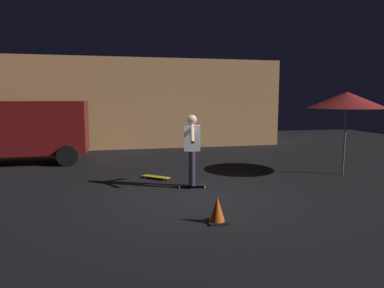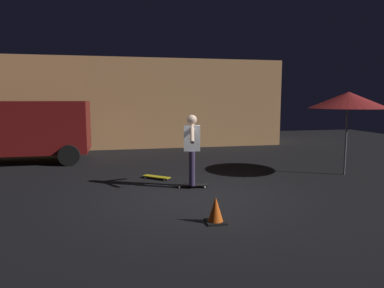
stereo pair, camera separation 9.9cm
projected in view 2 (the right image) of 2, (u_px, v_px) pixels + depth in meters
ground_plane at (198, 198)px, 7.53m from camera, size 28.00×28.00×0.00m
low_building at (131, 103)px, 16.09m from camera, size 13.23×3.37×3.79m
parked_van at (16, 128)px, 11.55m from camera, size 4.61×2.20×2.03m
patio_umbrella at (348, 100)px, 9.54m from camera, size 2.10×2.10×2.30m
skateboard_ridden at (192, 185)px, 8.39m from camera, size 0.80×0.35×0.07m
skateboard_spare at (156, 177)px, 9.27m from camera, size 0.72×0.66×0.07m
skater at (192, 145)px, 8.26m from camera, size 0.42×0.98×1.67m
traffic_cone at (216, 211)px, 5.99m from camera, size 0.34×0.34×0.46m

